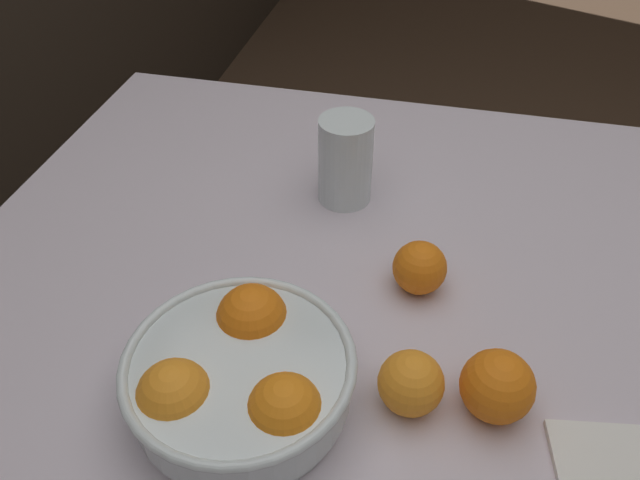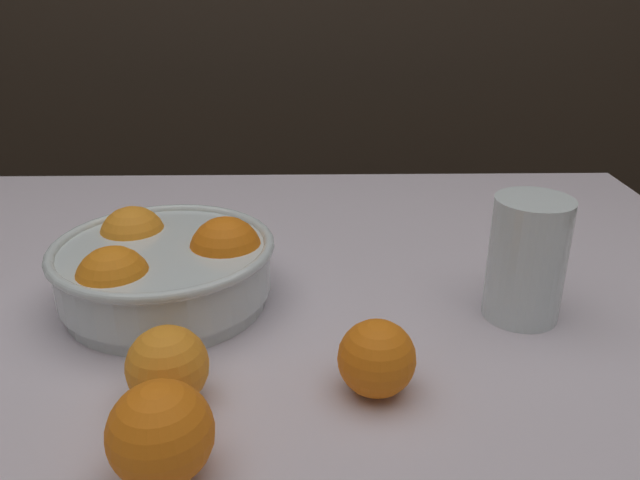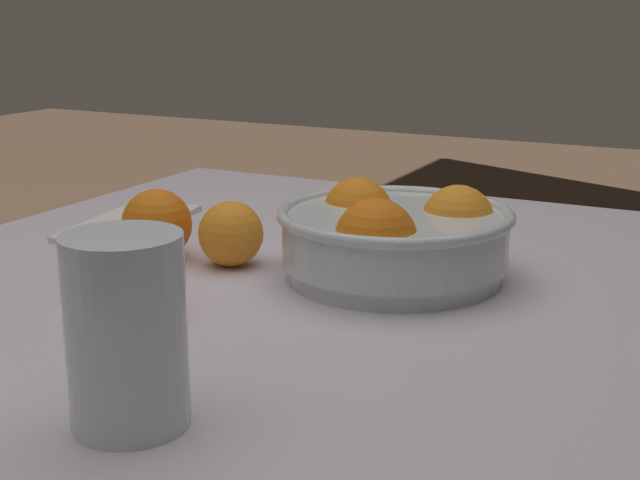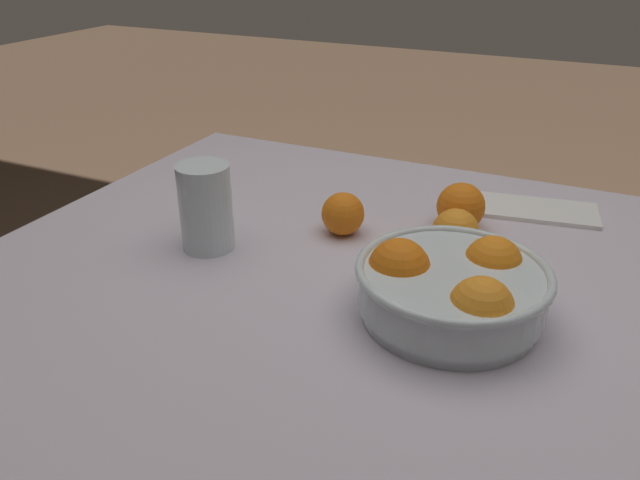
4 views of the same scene
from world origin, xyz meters
name	(u,v)px [view 2 (image 2 of 4)]	position (x,y,z in m)	size (l,w,h in m)	color
dining_table	(293,375)	(0.00, 0.00, 0.68)	(1.17, 1.03, 0.76)	silver
fruit_bowl	(164,267)	(-0.14, 0.04, 0.80)	(0.25, 0.25, 0.10)	silver
juice_glass	(526,264)	(0.25, 0.00, 0.82)	(0.08, 0.08, 0.14)	#F4A314
orange_loose_near_bowl	(161,434)	(-0.09, -0.23, 0.80)	(0.08, 0.08, 0.08)	orange
orange_loose_front	(377,358)	(0.08, -0.13, 0.79)	(0.07, 0.07, 0.07)	orange
orange_loose_aside	(168,366)	(-0.10, -0.14, 0.80)	(0.07, 0.07, 0.07)	orange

